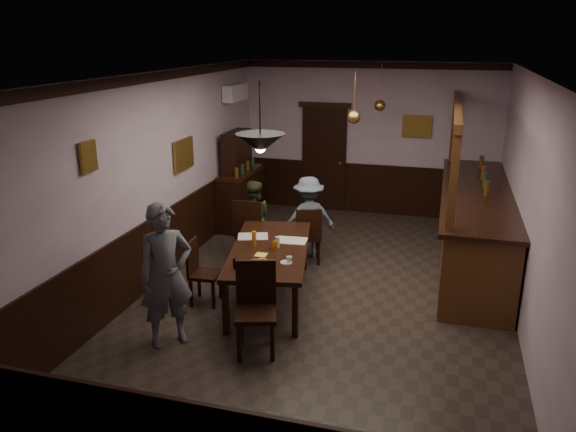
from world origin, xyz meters
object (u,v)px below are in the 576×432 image
(pendant_iron, at_px, (260,143))
(pendant_brass_far, at_px, (380,106))
(dining_table, at_px, (270,252))
(bar_counter, at_px, (474,225))
(soda_can, at_px, (275,246))
(sideboard, at_px, (240,188))
(chair_far_right, at_px, (308,233))
(chair_side, at_px, (200,269))
(person_seated_left, at_px, (253,219))
(chair_far_left, at_px, (250,228))
(person_standing, at_px, (166,275))
(coffee_cup, at_px, (289,259))
(chair_near, at_px, (256,303))
(pendant_brass_mid, at_px, (354,117))
(person_seated_right, at_px, (308,218))

(pendant_iron, xyz_separation_m, pendant_brass_far, (0.85, 4.00, -0.02))
(dining_table, bearing_deg, bar_counter, 37.99)
(soda_can, xyz_separation_m, sideboard, (-1.60, 2.94, -0.09))
(chair_far_right, relative_size, chair_side, 1.05)
(person_seated_left, xyz_separation_m, soda_can, (0.83, -1.50, 0.18))
(pendant_brass_far, bearing_deg, chair_far_left, -129.49)
(chair_far_left, xyz_separation_m, chair_far_right, (0.90, 0.19, -0.07))
(sideboard, bearing_deg, bar_counter, -10.35)
(person_seated_left, relative_size, bar_counter, 0.28)
(pendant_brass_far, bearing_deg, person_standing, -111.09)
(chair_far_right, height_order, coffee_cup, chair_far_right)
(chair_near, height_order, coffee_cup, chair_near)
(person_standing, relative_size, soda_can, 14.29)
(coffee_cup, bearing_deg, chair_side, 165.28)
(pendant_brass_mid, xyz_separation_m, pendant_brass_far, (0.20, 1.54, 0.00))
(chair_side, xyz_separation_m, sideboard, (-0.64, 3.24, 0.23))
(dining_table, bearing_deg, soda_can, -35.19)
(person_seated_left, bearing_deg, pendant_iron, 93.53)
(person_seated_left, distance_m, bar_counter, 3.51)
(pendant_iron, xyz_separation_m, pendant_brass_mid, (0.65, 2.46, -0.02))
(chair_side, distance_m, coffee_cup, 1.31)
(person_standing, height_order, coffee_cup, person_standing)
(bar_counter, bearing_deg, pendant_iron, -131.32)
(soda_can, relative_size, bar_counter, 0.03)
(person_standing, bearing_deg, chair_side, 51.14)
(coffee_cup, relative_size, pendant_iron, 0.10)
(chair_far_right, relative_size, chair_near, 0.88)
(chair_side, bearing_deg, pendant_brass_mid, -43.53)
(person_standing, height_order, pendant_brass_far, pendant_brass_far)
(person_seated_left, relative_size, pendant_iron, 1.60)
(pendant_brass_mid, bearing_deg, dining_table, -115.62)
(dining_table, height_order, chair_near, chair_near)
(chair_side, height_order, person_standing, person_standing)
(pendant_iron, height_order, pendant_brass_mid, same)
(chair_far_right, distance_m, coffee_cup, 1.82)
(person_seated_left, xyz_separation_m, pendant_brass_mid, (1.55, 0.25, 1.66))
(chair_far_left, distance_m, person_seated_right, 0.96)
(sideboard, relative_size, bar_counter, 0.40)
(chair_far_right, height_order, sideboard, sideboard)
(chair_far_left, height_order, pendant_iron, pendant_iron)
(sideboard, bearing_deg, chair_side, -78.87)
(bar_counter, relative_size, pendant_iron, 5.61)
(dining_table, bearing_deg, person_seated_right, 85.01)
(coffee_cup, distance_m, soda_can, 0.49)
(chair_far_left, height_order, chair_near, chair_near)
(dining_table, bearing_deg, coffee_cup, -48.17)
(dining_table, relative_size, person_seated_right, 1.74)
(bar_counter, distance_m, pendant_iron, 4.20)
(coffee_cup, distance_m, bar_counter, 3.44)
(chair_far_left, distance_m, soda_can, 1.47)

